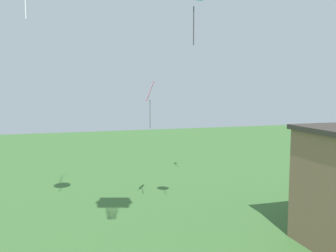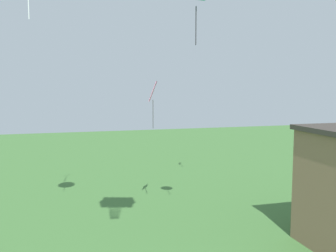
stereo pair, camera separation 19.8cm
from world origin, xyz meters
name	(u,v)px [view 2 (the right image)]	position (x,y,z in m)	size (l,w,h in m)	color
kite_cyan_delta	(196,0)	(2.93, 12.76, 11.70)	(1.22, 1.21, 2.26)	#2DB2C6
kite_pink_diamond	(153,95)	(1.92, 17.24, 7.23)	(0.71, 0.99, 2.76)	pink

